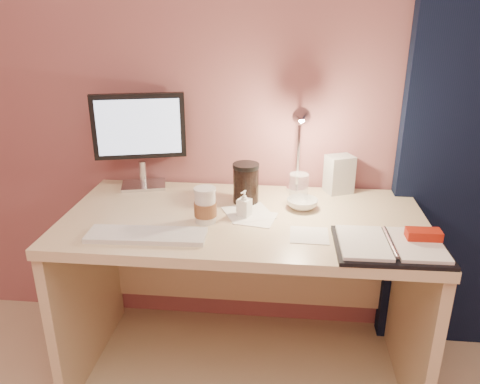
# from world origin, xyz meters

# --- Properties ---
(desk) EXTENTS (1.40, 0.70, 0.73)m
(desk) POSITION_xyz_m (0.00, 1.45, 0.50)
(desk) COLOR beige
(desk) RESTS_ON ground
(monitor) EXTENTS (0.39, 0.19, 0.42)m
(monitor) POSITION_xyz_m (-0.48, 1.66, 0.98)
(monitor) COLOR silver
(monitor) RESTS_ON desk
(keyboard) EXTENTS (0.42, 0.14, 0.02)m
(keyboard) POSITION_xyz_m (-0.32, 1.17, 0.74)
(keyboard) COLOR white
(keyboard) RESTS_ON desk
(planner) EXTENTS (0.37, 0.28, 0.06)m
(planner) POSITION_xyz_m (0.52, 1.17, 0.74)
(planner) COLOR black
(planner) RESTS_ON desk
(paper_a) EXTENTS (0.14, 0.14, 0.00)m
(paper_a) POSITION_xyz_m (0.25, 1.24, 0.73)
(paper_a) COLOR white
(paper_a) RESTS_ON desk
(paper_b) EXTENTS (0.17, 0.17, 0.00)m
(paper_b) POSITION_xyz_m (0.05, 1.36, 0.73)
(paper_b) COLOR white
(paper_b) RESTS_ON desk
(paper_c) EXTENTS (0.23, 0.23, 0.00)m
(paper_c) POSITION_xyz_m (0.01, 1.41, 0.73)
(paper_c) COLOR white
(paper_c) RESTS_ON desk
(coffee_cup) EXTENTS (0.08, 0.08, 0.14)m
(coffee_cup) POSITION_xyz_m (-0.14, 1.31, 0.79)
(coffee_cup) COLOR silver
(coffee_cup) RESTS_ON desk
(clear_cup) EXTENTS (0.08, 0.08, 0.13)m
(clear_cup) POSITION_xyz_m (0.21, 1.51, 0.80)
(clear_cup) COLOR white
(clear_cup) RESTS_ON desk
(bowl) EXTENTS (0.16, 0.16, 0.04)m
(bowl) POSITION_xyz_m (0.23, 1.48, 0.75)
(bowl) COLOR silver
(bowl) RESTS_ON desk
(lotion_bottle) EXTENTS (0.06, 0.06, 0.10)m
(lotion_bottle) POSITION_xyz_m (0.00, 1.38, 0.78)
(lotion_bottle) COLOR silver
(lotion_bottle) RESTS_ON desk
(dark_jar) EXTENTS (0.11, 0.11, 0.15)m
(dark_jar) POSITION_xyz_m (-0.01, 1.53, 0.80)
(dark_jar) COLOR black
(dark_jar) RESTS_ON desk
(product_box) EXTENTS (0.14, 0.12, 0.16)m
(product_box) POSITION_xyz_m (0.39, 1.68, 0.81)
(product_box) COLOR silver
(product_box) RESTS_ON desk
(desk_lamp) EXTENTS (0.09, 0.24, 0.40)m
(desk_lamp) POSITION_xyz_m (0.20, 1.58, 0.98)
(desk_lamp) COLOR silver
(desk_lamp) RESTS_ON desk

